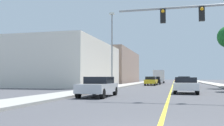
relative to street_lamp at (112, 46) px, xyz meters
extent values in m
plane|color=#47474C|center=(6.58, 19.27, -4.89)|extent=(192.00, 192.00, 0.00)
cube|color=#9E9B93|center=(-0.76, 19.27, -4.81)|extent=(2.52, 168.00, 0.15)
cube|color=#B2ADA3|center=(13.92, 19.27, -4.81)|extent=(2.52, 168.00, 0.15)
cube|color=yellow|center=(6.58, 19.27, -4.88)|extent=(0.16, 144.00, 0.01)
cube|color=silver|center=(-10.39, 8.66, -1.56)|extent=(14.16, 20.03, 6.65)
cube|color=gray|center=(-11.69, 33.83, -0.93)|extent=(16.75, 24.96, 7.92)
cylinder|color=gray|center=(8.37, -12.82, 0.54)|extent=(9.38, 0.14, 0.14)
cube|color=black|center=(8.53, -12.82, 0.09)|extent=(0.32, 0.24, 0.84)
sphere|color=orange|center=(8.53, -12.96, 0.34)|extent=(0.20, 0.20, 0.20)
cube|color=black|center=(6.34, -12.82, 0.09)|extent=(0.32, 0.24, 0.84)
sphere|color=orange|center=(6.34, -12.96, 0.34)|extent=(0.20, 0.20, 0.20)
cylinder|color=gray|center=(0.00, 0.00, -0.55)|extent=(0.16, 0.16, 8.37)
cube|color=beige|center=(0.00, 0.00, 3.78)|extent=(0.56, 0.28, 0.20)
cone|color=#195B23|center=(12.57, 4.96, 1.15)|extent=(0.62, 1.54, 1.31)
cube|color=black|center=(3.47, 19.18, -4.28)|extent=(1.97, 4.14, 0.57)
cube|color=black|center=(3.47, 19.09, -3.72)|extent=(1.67, 1.99, 0.55)
cylinder|color=black|center=(2.60, 20.63, -4.57)|extent=(0.24, 0.65, 0.64)
cylinder|color=black|center=(4.22, 20.70, -4.57)|extent=(0.24, 0.65, 0.64)
cylinder|color=black|center=(2.72, 17.67, -4.57)|extent=(0.24, 0.65, 0.64)
cylinder|color=black|center=(4.33, 17.73, -4.57)|extent=(0.24, 0.65, 0.64)
cube|color=#BCBCC1|center=(1.87, -11.40, -4.28)|extent=(1.84, 4.32, 0.58)
cube|color=black|center=(1.88, -11.12, -3.76)|extent=(1.61, 2.08, 0.47)
cylinder|color=black|center=(2.66, -13.01, -4.57)|extent=(0.23, 0.64, 0.64)
cylinder|color=black|center=(1.06, -12.99, -4.57)|extent=(0.23, 0.64, 0.64)
cylinder|color=black|center=(2.69, -9.81, -4.57)|extent=(0.23, 0.64, 0.64)
cylinder|color=black|center=(1.09, -9.79, -4.57)|extent=(0.23, 0.64, 0.64)
cube|color=gold|center=(3.20, 13.33, -4.25)|extent=(1.87, 4.10, 0.63)
cube|color=black|center=(3.19, 13.04, -3.69)|extent=(1.59, 2.06, 0.49)
cylinder|color=black|center=(2.50, 14.82, -4.57)|extent=(0.24, 0.65, 0.64)
cylinder|color=black|center=(4.02, 14.77, -4.57)|extent=(0.24, 0.65, 0.64)
cylinder|color=black|center=(2.39, 11.89, -4.57)|extent=(0.24, 0.65, 0.64)
cylinder|color=black|center=(3.91, 11.83, -4.57)|extent=(0.24, 0.65, 0.64)
cube|color=red|center=(7.83, 31.01, -4.28)|extent=(2.00, 4.22, 0.57)
cube|color=black|center=(7.83, 31.08, -3.76)|extent=(1.68, 1.99, 0.46)
cylinder|color=black|center=(6.96, 32.49, -4.57)|extent=(0.25, 0.65, 0.64)
cylinder|color=black|center=(8.56, 32.57, -4.57)|extent=(0.25, 0.65, 0.64)
cylinder|color=black|center=(7.10, 29.45, -4.57)|extent=(0.25, 0.65, 0.64)
cylinder|color=black|center=(8.71, 29.53, -4.57)|extent=(0.25, 0.65, 0.64)
cube|color=slate|center=(8.18, 10.42, -4.27)|extent=(1.83, 4.60, 0.58)
cube|color=black|center=(8.18, 10.10, -3.72)|extent=(1.59, 2.34, 0.53)
cylinder|color=black|center=(7.37, 12.16, -4.57)|extent=(0.23, 0.64, 0.64)
cylinder|color=black|center=(8.95, 12.17, -4.57)|extent=(0.23, 0.64, 0.64)
cylinder|color=black|center=(7.40, 8.68, -4.57)|extent=(0.23, 0.64, 0.64)
cylinder|color=black|center=(8.99, 8.69, -4.57)|extent=(0.23, 0.64, 0.64)
cube|color=white|center=(7.85, -6.26, -4.28)|extent=(2.02, 3.95, 0.57)
cube|color=black|center=(7.84, -6.38, -3.78)|extent=(1.72, 1.92, 0.42)
cylinder|color=black|center=(7.05, -4.84, -4.57)|extent=(0.24, 0.65, 0.64)
cylinder|color=black|center=(8.74, -4.89, -4.57)|extent=(0.24, 0.65, 0.64)
cylinder|color=black|center=(6.96, -7.62, -4.57)|extent=(0.24, 0.65, 0.64)
cylinder|color=black|center=(8.65, -7.68, -4.57)|extent=(0.24, 0.65, 0.64)
cube|color=red|center=(3.33, 33.16, -3.64)|extent=(2.47, 2.11, 1.60)
cube|color=silver|center=(3.46, 29.54, -3.23)|extent=(2.59, 5.30, 2.42)
cylinder|color=black|center=(2.28, 33.12, -4.44)|extent=(0.31, 0.91, 0.90)
cylinder|color=black|center=(4.38, 33.20, -4.44)|extent=(0.31, 0.91, 0.90)
cylinder|color=black|center=(2.46, 28.20, -4.44)|extent=(0.31, 0.91, 0.90)
cylinder|color=black|center=(4.56, 28.28, -4.44)|extent=(0.31, 0.91, 0.90)
camera|label=1|loc=(7.00, -28.04, -3.55)|focal=40.69mm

